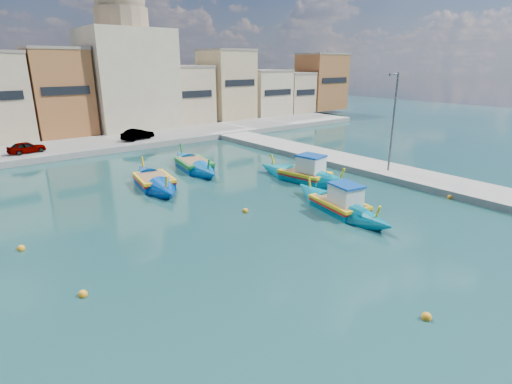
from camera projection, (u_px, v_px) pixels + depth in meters
name	position (u px, v px, depth m)	size (l,w,h in m)	color
ground	(270.00, 274.00, 17.24)	(160.00, 160.00, 0.00)	#113434
east_quay	(467.00, 190.00, 27.80)	(4.00, 70.00, 0.50)	gray
north_quay	(68.00, 148.00, 40.97)	(80.00, 8.00, 0.60)	gray
north_townhouses	(104.00, 94.00, 48.94)	(83.20, 7.87, 10.19)	tan
church_block	(126.00, 65.00, 50.32)	(10.00, 10.00, 19.10)	beige
quay_street_lamp	(393.00, 122.00, 30.67)	(1.18, 0.16, 8.00)	#595B60
luzzu_turquoise_cabin	(340.00, 206.00, 24.42)	(3.63, 9.18, 2.88)	#007A96
luzzu_blue_cabin	(305.00, 176.00, 30.69)	(3.69, 9.28, 3.20)	#00809B
luzzu_cyan_mid	(194.00, 166.00, 34.11)	(3.90, 9.75, 2.81)	#00539F
luzzu_green	(154.00, 182.00, 29.35)	(3.59, 8.98, 2.75)	#003EA0
mooring_buoys	(243.00, 224.00, 22.34)	(24.38, 23.00, 0.36)	orange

